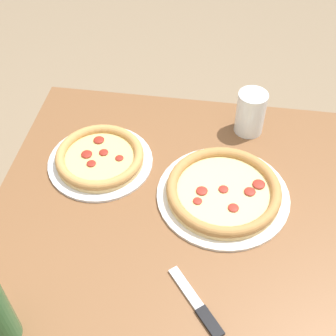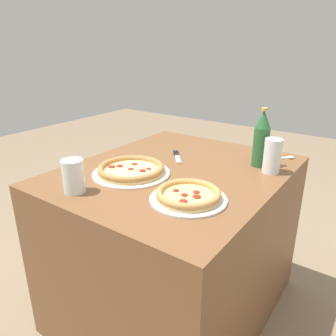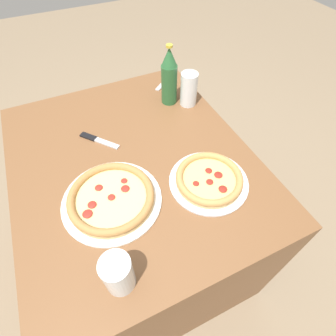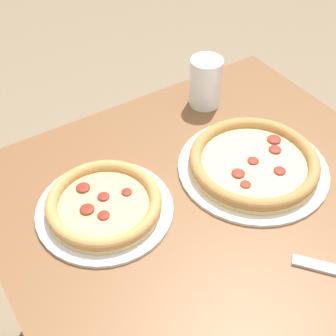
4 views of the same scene
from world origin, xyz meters
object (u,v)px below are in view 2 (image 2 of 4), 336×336
Objects in this scene: pizza_pepperoni at (188,195)px; glass_iced_tea at (74,178)px; beer_bottle at (261,139)px; knife at (177,156)px; spoon at (282,158)px; glass_water at (272,158)px; pizza_salami at (131,170)px.

glass_iced_tea is at bearing 116.11° from pizza_pepperoni.
pizza_pepperoni is at bearing 171.26° from beer_bottle.
beer_bottle reaches higher than glass_iced_tea.
knife is 0.52m from spoon.
glass_water is at bearing -125.24° from beer_bottle.
glass_iced_tea is 0.48× the size of beer_bottle.
glass_water reaches higher than glass_iced_tea.
glass_water is 1.18× the size of glass_iced_tea.
glass_iced_tea is (-0.26, 0.06, 0.04)m from pizza_salami.
spoon is (0.22, 0.01, -0.06)m from glass_water.
beer_bottle is at bearing -44.20° from pizza_salami.
spoon is (0.28, -0.44, 0.00)m from knife.
glass_iced_tea is 0.83m from beer_bottle.
spoon is (0.85, -0.53, -0.05)m from glass_iced_tea.
knife is (-0.07, 0.45, -0.06)m from glass_water.
knife is (0.31, -0.03, -0.02)m from pizza_salami.
pizza_salami is 0.61m from glass_water.
spoon is (0.16, -0.06, -0.12)m from beer_bottle.
glass_water is at bearing -40.45° from glass_iced_tea.
beer_bottle reaches higher than pizza_salami.
glass_water is 0.46m from knife.
pizza_pepperoni is at bearing -101.75° from pizza_salami.
pizza_salami reaches higher than knife.
pizza_salami is at bearing 135.80° from beer_bottle.
beer_bottle is at bearing -8.74° from pizza_pepperoni.
glass_iced_tea is 0.93× the size of spoon.
spoon is at bearing -38.75° from pizza_salami.
glass_iced_tea is at bearing 171.12° from knife.
glass_water reaches higher than knife.
pizza_pepperoni is at bearing -63.89° from glass_iced_tea.
pizza_pepperoni is 1.05× the size of beer_bottle.
glass_iced_tea is at bearing 139.55° from glass_water.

